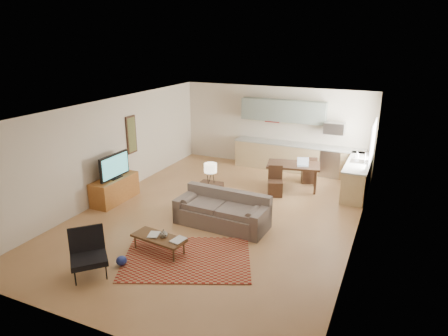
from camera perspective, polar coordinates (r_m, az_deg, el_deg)
The scene contains 25 objects.
room at distance 9.58m, azimuth -0.74°, elevation 0.62°, with size 9.00×9.00×9.00m.
kitchen_counter_back at distance 13.35m, azimuth 10.43°, elevation 1.46°, with size 4.26×0.64×0.92m, color tan, non-canonical shape.
kitchen_counter_right at distance 11.93m, azimuth 18.49°, elevation -1.25°, with size 0.64×2.26×0.92m, color tan, non-canonical shape.
kitchen_range at distance 13.15m, azimuth 15.07°, elevation 0.82°, with size 0.62×0.62×0.90m, color #A5A8AD.
kitchen_microwave at distance 12.89m, azimuth 15.49°, elevation 5.51°, with size 0.62×0.40×0.35m, color #A5A8AD.
upper_cabinets at distance 13.29m, azimuth 8.44°, elevation 8.11°, with size 2.80×0.34×0.70m, color slate.
window_right at distance 11.60m, azimuth 20.49°, elevation 3.63°, with size 0.02×1.40×1.05m, color white.
wall_art_left at distance 11.89m, azimuth -13.07°, elevation 4.66°, with size 0.06×0.42×1.10m, color olive, non-canonical shape.
triptych at distance 13.57m, azimuth 6.93°, elevation 7.52°, with size 1.70×0.04×0.50m, color beige, non-canonical shape.
rug at distance 8.26m, azimuth -5.32°, elevation -12.74°, with size 2.52×1.74×0.02m, color maroon.
sofa at distance 9.38m, azimuth -0.33°, elevation -6.01°, with size 2.28×0.99×0.79m, color #665951, non-canonical shape.
coffee_table at distance 8.49m, azimuth -9.25°, elevation -10.70°, with size 1.17×0.46×0.35m, color #462C17, non-canonical shape.
book_a at distance 8.51m, azimuth -10.72°, elevation -9.30°, with size 0.29×0.34×0.03m, color maroon.
book_b at distance 8.28m, azimuth -7.16°, elevation -9.95°, with size 0.29×0.36×0.02m, color navy.
vase at distance 8.35m, azimuth -8.64°, elevation -9.20°, with size 0.18×0.18×0.17m, color black.
armchair at distance 7.94m, azimuth -18.81°, elevation -11.61°, with size 0.75×0.75×0.86m, color black, non-canonical shape.
tv_credenza at distance 11.17m, azimuth -15.33°, elevation -2.96°, with size 0.55×1.44×0.66m, color brown, non-canonical shape.
tv at distance 10.92m, azimuth -15.39°, elevation 0.25°, with size 0.11×1.11×0.66m, color black, non-canonical shape.
console_table at distance 10.38m, azimuth -1.91°, elevation -3.88°, with size 0.58×0.39×0.68m, color #342016, non-canonical shape.
table_lamp at distance 10.17m, azimuth -1.94°, elevation -0.71°, with size 0.33×0.33×0.54m, color beige, non-canonical shape.
dining_table at distance 11.80m, azimuth 9.80°, elevation -1.18°, with size 1.49×0.85×0.75m, color #342016, non-canonical shape.
dining_chair_near at distance 11.20m, azimuth 7.35°, elevation -1.90°, with size 0.40×0.42×0.84m, color #342016, non-canonical shape.
dining_chair_far at distance 12.39m, azimuth 12.04°, elevation -0.13°, with size 0.41×0.43×0.85m, color #342016, non-canonical shape.
laptop at distance 11.49m, azimuth 11.24°, elevation 0.80°, with size 0.32×0.24×0.24m, color #A5A8AD, non-canonical shape.
soap_bottle at distance 12.12m, azimuth 18.49°, elevation 1.82°, with size 0.09×0.10×0.19m, color beige.
Camera 1 is at (3.86, -8.27, 4.26)m, focal length 32.00 mm.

